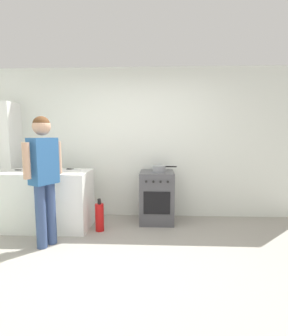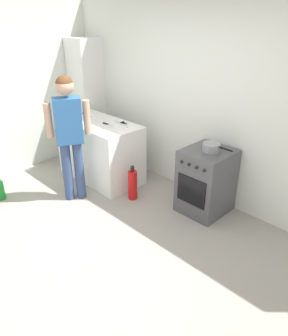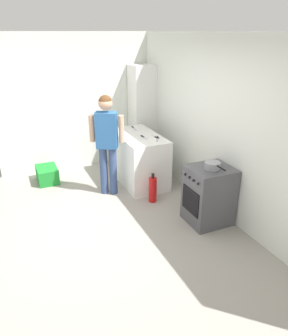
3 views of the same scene
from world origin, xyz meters
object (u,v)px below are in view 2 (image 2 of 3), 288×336
Objects in this scene: knife_paring at (122,123)px; knife_carving at (87,115)px; pot at (211,147)px; knife_utility at (108,125)px; fire_extinguisher at (133,185)px; knife_chef at (125,125)px; person at (69,129)px; larder_cabinet at (87,99)px; oven_left at (206,181)px.

knife_carving is at bearing -168.09° from knife_paring.
pot is 1.59m from knife_utility.
fire_extinguisher is (1.23, -0.18, -0.69)m from knife_carving.
person reaches higher than knife_chef.
larder_cabinet is (-1.21, 0.26, 0.09)m from knife_paring.
knife_paring is at bearing -12.07° from larder_cabinet.
larder_cabinet is at bearing 144.17° from knife_carving.
person is at bearing -145.33° from pot.
knife_chef is at bearing -12.08° from larder_cabinet.
knife_utility is 0.15× the size of person.
larder_cabinet reaches higher than fire_extinguisher.
knife_paring is at bearing 11.91° from knife_carving.
knife_utility is at bearing -167.03° from oven_left.
knife_paring is (-1.44, -0.16, 0.48)m from oven_left.
larder_cabinet is (-0.55, 0.40, 0.10)m from knife_carving.
oven_left is at bearing -2.21° from larder_cabinet.
person reaches higher than pot.
knife_utility is at bearing -5.14° from knife_carving.
larder_cabinet is at bearing 177.79° from oven_left.
fire_extinguisher is at bearing -151.22° from oven_left.
larder_cabinet reaches higher than person.
knife_paring is at bearing -174.15° from pot.
person is at bearing -84.93° from knife_utility.
knife_paring is 0.42× the size of fire_extinguisher.
oven_left is at bearing 8.04° from knife_carving.
fire_extinguisher is (0.57, -0.32, -0.69)m from knife_paring.
pot is 0.20× the size of larder_cabinet.
knife_carving is 0.17× the size of larder_cabinet.
person reaches higher than fire_extinguisher.
knife_utility is 0.13× the size of larder_cabinet.
knife_paring is 0.21m from knife_utility.
larder_cabinet is (-1.14, 0.45, 0.10)m from knife_utility.
knife_carving and knife_utility have the same top height.
knife_utility is at bearing -135.01° from knife_chef.
knife_chef is 1.14× the size of knife_utility.
larder_cabinet is (-1.78, 0.58, 0.78)m from fire_extinguisher.
oven_left is 2.17m from knife_carving.
knife_carving is at bearing -171.96° from oven_left.
knife_utility is (-1.55, -0.34, 0.00)m from pot.
oven_left is 0.48m from pot.
oven_left is at bearing 6.23° from knife_paring.
pot is (0.04, -0.01, 0.48)m from oven_left.
oven_left is at bearing 35.49° from person.
knife_carving is at bearing -172.25° from pot.
person is (0.65, -0.74, 0.12)m from knife_carving.
knife_carving is at bearing 171.58° from fire_extinguisher.
pot is at bearing -9.16° from oven_left.
knife_utility is (-0.17, -0.17, 0.00)m from knife_chef.
pot is 1.39m from knife_chef.
knife_chef is 0.14× the size of larder_cabinet.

